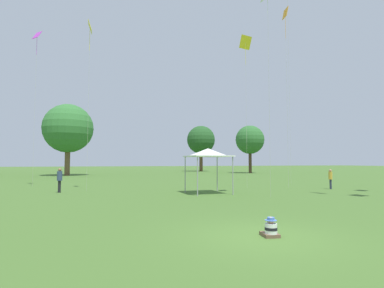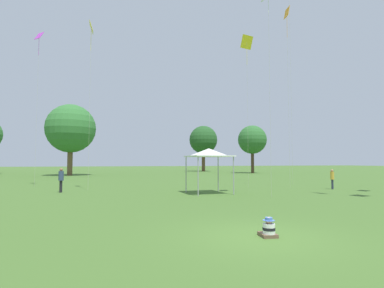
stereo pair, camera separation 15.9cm
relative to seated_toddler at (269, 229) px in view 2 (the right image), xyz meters
name	(u,v)px [view 2 (the right image)]	position (x,y,z in m)	size (l,w,h in m)	color
ground_plane	(259,237)	(-0.28, 0.08, -0.23)	(300.00, 300.00, 0.00)	#426628
seated_toddler	(269,229)	(0.00, 0.00, 0.00)	(0.52, 0.61, 0.59)	brown
person_standing_0	(61,178)	(-7.45, 15.71, 0.81)	(0.49, 0.49, 1.75)	black
person_standing_1	(332,177)	(13.27, 12.10, 0.73)	(0.41, 0.41, 1.60)	#282D42
canopy_tent	(209,153)	(2.54, 11.90, 2.60)	(2.93, 2.93, 3.16)	white
kite_0	(268,2)	(5.47, 8.62, 12.28)	(0.94, 1.08, 13.37)	white
kite_4	(287,21)	(10.82, 14.28, 14.39)	(0.38, 0.94, 15.87)	orange
kite_5	(39,44)	(-10.26, 21.53, 12.67)	(0.89, 0.90, 14.00)	#B738C6
kite_6	(91,35)	(-5.63, 16.49, 11.98)	(0.29, 0.87, 13.24)	yellow
kite_8	(247,46)	(7.41, 15.34, 12.14)	(1.20, 0.64, 13.28)	yellow
distant_tree_1	(252,140)	(24.07, 45.25, 6.36)	(5.66, 5.66, 9.46)	#473323
distant_tree_2	(203,140)	(18.50, 58.76, 7.16)	(6.60, 6.60, 10.75)	brown
distant_tree_3	(71,129)	(-9.49, 44.68, 7.42)	(7.94, 7.94, 11.66)	brown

